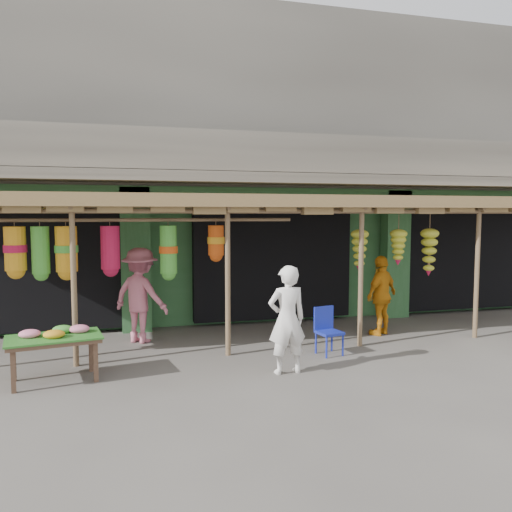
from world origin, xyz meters
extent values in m
plane|color=#514C47|center=(0.00, 0.00, 0.00)|extent=(80.00, 80.00, 0.00)
cube|color=gray|center=(0.00, 5.00, 5.00)|extent=(16.00, 6.00, 4.00)
cube|color=#2D6033|center=(0.00, 5.15, 1.50)|extent=(16.00, 5.70, 3.00)
cube|color=gray|center=(0.00, 1.65, 3.20)|extent=(16.00, 0.90, 0.22)
cube|color=gray|center=(0.00, 1.25, 3.70)|extent=(16.00, 0.10, 0.80)
cube|color=#2D6033|center=(0.00, 2.05, 2.85)|extent=(16.00, 0.35, 0.35)
cube|color=yellow|center=(-5.00, 1.97, 2.75)|extent=(1.70, 0.06, 0.55)
cube|color=#B21414|center=(-5.00, 1.93, 2.75)|extent=(1.30, 0.02, 0.30)
cube|color=black|center=(-5.00, 3.00, 1.35)|extent=(3.60, 2.00, 2.50)
cube|color=black|center=(0.00, 3.00, 1.35)|extent=(3.60, 2.00, 2.50)
cube|color=black|center=(5.00, 3.00, 1.35)|extent=(3.60, 2.00, 2.50)
cube|color=#2D6033|center=(-3.00, 2.05, 1.50)|extent=(0.60, 0.35, 3.00)
cube|color=#2D6033|center=(3.00, 2.05, 1.50)|extent=(0.60, 0.35, 3.00)
cylinder|color=brown|center=(-4.00, -0.20, 1.30)|extent=(0.09, 0.09, 2.60)
cylinder|color=brown|center=(-1.50, -0.20, 1.30)|extent=(0.09, 0.09, 2.60)
cylinder|color=brown|center=(1.00, -0.20, 1.30)|extent=(0.09, 0.09, 2.60)
cylinder|color=brown|center=(3.50, -0.20, 1.30)|extent=(0.09, 0.09, 2.60)
cylinder|color=brown|center=(-0.25, -0.20, 2.50)|extent=(12.90, 0.08, 0.08)
cylinder|color=brown|center=(-3.00, 0.20, 2.35)|extent=(5.50, 0.06, 0.06)
cube|color=brown|center=(0.00, 0.90, 2.68)|extent=(14.00, 2.70, 0.22)
cube|color=brown|center=(-4.71, -1.28, 0.29)|extent=(0.07, 0.07, 0.58)
cube|color=brown|center=(-3.64, -1.08, 0.29)|extent=(0.07, 0.07, 0.58)
cube|color=brown|center=(-4.81, -0.75, 0.29)|extent=(0.07, 0.07, 0.58)
cube|color=brown|center=(-3.74, -0.54, 0.29)|extent=(0.07, 0.07, 0.58)
cube|color=brown|center=(-4.23, -0.91, 0.62)|extent=(1.38, 0.95, 0.05)
cube|color=#26661E|center=(-4.23, -0.91, 0.66)|extent=(1.43, 1.00, 0.03)
ellipsoid|color=pink|center=(-4.55, -0.88, 0.72)|extent=(0.30, 0.25, 0.13)
ellipsoid|color=orange|center=(-4.21, -1.00, 0.72)|extent=(0.30, 0.25, 0.13)
ellipsoid|color=pink|center=(-3.89, -0.74, 0.72)|extent=(0.30, 0.25, 0.13)
ellipsoid|color=green|center=(-4.13, -0.71, 0.72)|extent=(0.30, 0.25, 0.13)
cylinder|color=#1826A0|center=(0.09, -0.80, 0.19)|extent=(0.03, 0.03, 0.37)
cylinder|color=#1826A0|center=(0.41, -0.74, 0.19)|extent=(0.03, 0.03, 0.37)
cylinder|color=#1826A0|center=(0.02, -0.47, 0.19)|extent=(0.03, 0.03, 0.37)
cylinder|color=#1826A0|center=(0.35, -0.41, 0.19)|extent=(0.03, 0.03, 0.37)
cube|color=#1826A0|center=(0.22, -0.61, 0.39)|extent=(0.46, 0.46, 0.05)
cube|color=#1826A0|center=(0.18, -0.42, 0.61)|extent=(0.39, 0.11, 0.42)
imported|color=white|center=(-0.81, -1.38, 0.84)|extent=(0.64, 0.45, 1.67)
imported|color=orange|center=(1.81, 0.49, 0.81)|extent=(1.02, 0.82, 1.62)
imported|color=#CB6B80|center=(-2.94, 1.12, 0.91)|extent=(1.33, 1.26, 1.81)
camera|label=1|loc=(-3.15, -8.56, 2.45)|focal=35.00mm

